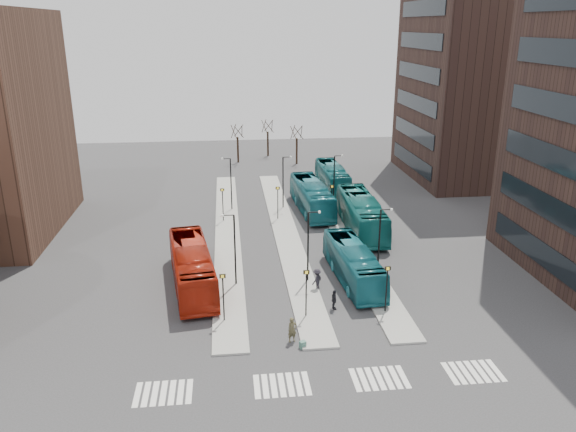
{
  "coord_description": "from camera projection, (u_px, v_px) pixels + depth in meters",
  "views": [
    {
      "loc": [
        -3.82,
        -24.44,
        20.51
      ],
      "look_at": [
        1.23,
        20.62,
        5.0
      ],
      "focal_mm": 35.0,
      "sensor_mm": 36.0,
      "label": 1
    }
  ],
  "objects": [
    {
      "name": "ground",
      "position": [
        308.0,
        429.0,
        30.02
      ],
      "size": [
        160.0,
        160.0,
        0.0
      ],
      "primitive_type": "plane",
      "color": "#2E2E30",
      "rests_on": "ground"
    },
    {
      "name": "island_left",
      "position": [
        227.0,
        234.0,
        57.78
      ],
      "size": [
        2.5,
        45.0,
        0.15
      ],
      "primitive_type": "cube",
      "color": "gray",
      "rests_on": "ground"
    },
    {
      "name": "island_mid",
      "position": [
        285.0,
        232.0,
        58.42
      ],
      "size": [
        2.5,
        45.0,
        0.15
      ],
      "primitive_type": "cube",
      "color": "gray",
      "rests_on": "ground"
    },
    {
      "name": "island_right",
      "position": [
        342.0,
        229.0,
        59.05
      ],
      "size": [
        2.5,
        45.0,
        0.15
      ],
      "primitive_type": "cube",
      "color": "gray",
      "rests_on": "ground"
    },
    {
      "name": "suitcase",
      "position": [
        303.0,
        345.0,
        37.45
      ],
      "size": [
        0.5,
        0.45,
        0.5
      ],
      "primitive_type": "cube",
      "rotation": [
        0.0,
        0.0,
        0.41
      ],
      "color": "navy",
      "rests_on": "ground"
    },
    {
      "name": "red_bus",
      "position": [
        192.0,
        267.0,
        45.86
      ],
      "size": [
        4.62,
        12.75,
        3.47
      ],
      "primitive_type": "imported",
      "rotation": [
        0.0,
        0.0,
        0.14
      ],
      "color": "#A01D0C",
      "rests_on": "ground"
    },
    {
      "name": "teal_bus_a",
      "position": [
        353.0,
        264.0,
        46.93
      ],
      "size": [
        3.3,
        11.21,
        3.08
      ],
      "primitive_type": "imported",
      "rotation": [
        0.0,
        0.0,
        0.06
      ],
      "color": "#15616D",
      "rests_on": "ground"
    },
    {
      "name": "teal_bus_b",
      "position": [
        312.0,
        197.0,
        64.52
      ],
      "size": [
        3.7,
        12.59,
        3.46
      ],
      "primitive_type": "imported",
      "rotation": [
        0.0,
        0.0,
        0.06
      ],
      "color": "#15616D",
      "rests_on": "ground"
    },
    {
      "name": "teal_bus_c",
      "position": [
        361.0,
        214.0,
        58.34
      ],
      "size": [
        3.46,
        13.25,
        3.67
      ],
      "primitive_type": "imported",
      "rotation": [
        0.0,
        0.0,
        -0.03
      ],
      "color": "#146563",
      "rests_on": "ground"
    },
    {
      "name": "teal_bus_d",
      "position": [
        332.0,
        177.0,
        73.43
      ],
      "size": [
        2.85,
        11.49,
        3.19
      ],
      "primitive_type": "imported",
      "rotation": [
        0.0,
        0.0,
        0.02
      ],
      "color": "#146268",
      "rests_on": "ground"
    },
    {
      "name": "traveller",
      "position": [
        292.0,
        330.0,
        38.02
      ],
      "size": [
        0.75,
        0.61,
        1.79
      ],
      "primitive_type": "imported",
      "rotation": [
        0.0,
        0.0,
        0.31
      ],
      "color": "#4A442C",
      "rests_on": "ground"
    },
    {
      "name": "commuter_a",
      "position": [
        209.0,
        292.0,
        43.75
      ],
      "size": [
        0.77,
        0.62,
        1.5
      ],
      "primitive_type": "imported",
      "rotation": [
        0.0,
        0.0,
        3.21
      ],
      "color": "black",
      "rests_on": "ground"
    },
    {
      "name": "commuter_b",
      "position": [
        334.0,
        300.0,
        42.36
      ],
      "size": [
        0.48,
        0.97,
        1.6
      ],
      "primitive_type": "imported",
      "rotation": [
        0.0,
        0.0,
        1.68
      ],
      "color": "black",
      "rests_on": "ground"
    },
    {
      "name": "commuter_c",
      "position": [
        317.0,
        279.0,
        45.57
      ],
      "size": [
        1.27,
        1.29,
        1.78
      ],
      "primitive_type": "imported",
      "rotation": [
        0.0,
        0.0,
        3.96
      ],
      "color": "black",
      "rests_on": "ground"
    },
    {
      "name": "crosswalk_stripes",
      "position": [
        327.0,
        382.0,
        33.96
      ],
      "size": [
        22.35,
        2.4,
        0.01
      ],
      "color": "silver",
      "rests_on": "ground"
    },
    {
      "name": "tower_far",
      "position": [
        490.0,
        68.0,
        75.55
      ],
      "size": [
        20.12,
        20.0,
        30.0
      ],
      "color": "#31201B",
      "rests_on": "ground"
    },
    {
      "name": "sign_poles",
      "position": [
        289.0,
        234.0,
        51.04
      ],
      "size": [
        12.45,
        22.12,
        3.65
      ],
      "color": "black",
      "rests_on": "ground"
    },
    {
      "name": "lamp_posts",
      "position": [
        294.0,
        205.0,
        55.47
      ],
      "size": [
        14.04,
        20.24,
        6.12
      ],
      "color": "black",
      "rests_on": "ground"
    },
    {
      "name": "bare_trees",
      "position": [
        267.0,
        144.0,
        88.35
      ],
      "size": [
        10.97,
        8.14,
        5.9
      ],
      "color": "black",
      "rests_on": "ground"
    }
  ]
}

